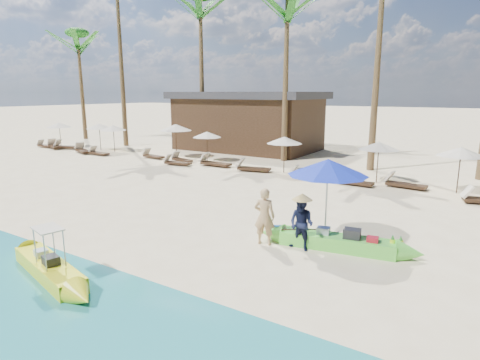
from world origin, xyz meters
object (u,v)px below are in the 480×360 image
Objects in this scene: blue_umbrella at (328,167)px; green_canoe at (337,242)px; yellow_canoe at (49,268)px; tourist at (264,216)px.

green_canoe is at bearing -38.34° from blue_umbrella.
green_canoe is at bearing 59.19° from yellow_canoe.
tourist is 2.26m from blue_umbrella.
tourist is 0.68× the size of blue_umbrella.
green_canoe is at bearing -173.85° from tourist.
green_canoe is 7.38m from yellow_canoe.
yellow_canoe is 7.61m from blue_umbrella.
blue_umbrella is (-0.50, 0.39, 1.98)m from green_canoe.
green_canoe is 1.05× the size of yellow_canoe.
tourist is (-1.89, -0.74, 0.61)m from green_canoe.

